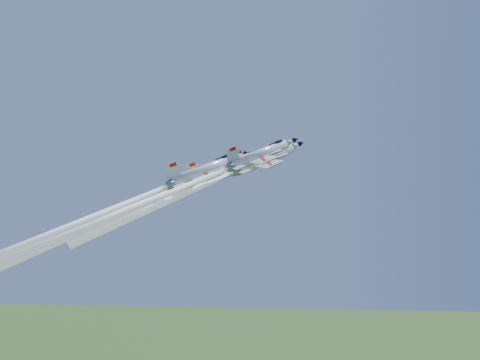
# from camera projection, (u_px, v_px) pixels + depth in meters

# --- Properties ---
(jet_lead) EXTENTS (33.21, 25.78, 32.90)m
(jet_lead) POSITION_uv_depth(u_px,v_px,m) (206.00, 184.00, 103.13)
(jet_lead) COLOR silver
(jet_left) EXTENTS (38.63, 30.31, 43.17)m
(jet_left) POSITION_uv_depth(u_px,v_px,m) (133.00, 207.00, 100.67)
(jet_left) COLOR silver
(jet_right) EXTENTS (35.97, 28.31, 41.47)m
(jet_right) POSITION_uv_depth(u_px,v_px,m) (167.00, 194.00, 87.94)
(jet_right) COLOR silver
(jet_slot) EXTENTS (37.46, 29.31, 40.63)m
(jet_slot) POSITION_uv_depth(u_px,v_px,m) (115.00, 208.00, 91.72)
(jet_slot) COLOR silver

